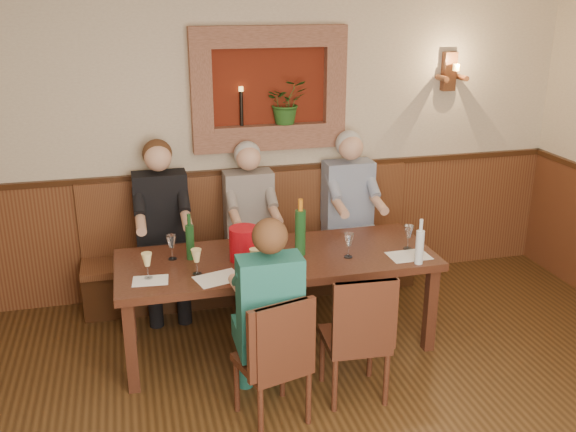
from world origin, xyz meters
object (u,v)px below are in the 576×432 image
object	(u,v)px
bench	(253,260)
chair_near_left	(273,383)
person_bench_left	(164,242)
wine_bottle_green_a	(300,231)
spittoon_bucket	(244,244)
wine_bottle_green_b	(190,241)
dining_table	(277,266)
person_bench_mid	(251,237)
person_chair_front	(267,332)
chair_near_right	(354,360)
water_bottle	(420,246)
person_bench_right	(350,226)

from	to	relation	value
bench	chair_near_left	distance (m)	1.88
person_bench_left	wine_bottle_green_a	size ratio (longest dim) A/B	3.38
spittoon_bucket	wine_bottle_green_b	bearing A→B (deg)	163.47
dining_table	person_bench_mid	world-z (taller)	person_bench_mid
person_chair_front	spittoon_bucket	world-z (taller)	person_chair_front
dining_table	spittoon_bucket	size ratio (longest dim) A/B	9.46
person_bench_mid	chair_near_right	bearing A→B (deg)	-76.53
chair_near_left	chair_near_right	distance (m)	0.61
dining_table	person_bench_left	world-z (taller)	person_bench_left
chair_near_right	water_bottle	size ratio (longest dim) A/B	2.72
person_chair_front	wine_bottle_green_a	bearing A→B (deg)	61.01
person_bench_right	wine_bottle_green_a	xyz separation A→B (m)	(-0.71, -0.84, 0.32)
chair_near_left	person_bench_right	distance (m)	2.11
person_bench_mid	wine_bottle_green_b	bearing A→B (deg)	-129.84
chair_near_right	wine_bottle_green_a	bearing A→B (deg)	105.90
person_bench_right	spittoon_bucket	bearing A→B (deg)	-143.77
bench	water_bottle	distance (m)	1.74
person_chair_front	wine_bottle_green_b	distance (m)	1.03
chair_near_left	person_chair_front	size ratio (longest dim) A/B	0.66
person_bench_left	wine_bottle_green_a	distance (m)	1.32
spittoon_bucket	wine_bottle_green_a	distance (m)	0.44
dining_table	person_bench_mid	distance (m)	0.84
spittoon_bucket	dining_table	bearing A→B (deg)	-0.53
spittoon_bucket	person_bench_left	bearing A→B (deg)	123.32
spittoon_bucket	water_bottle	bearing A→B (deg)	-17.37
person_bench_left	person_chair_front	size ratio (longest dim) A/B	1.08
person_bench_right	wine_bottle_green_a	distance (m)	1.14
wine_bottle_green_a	bench	bearing A→B (deg)	101.00
chair_near_right	spittoon_bucket	bearing A→B (deg)	130.94
dining_table	wine_bottle_green_b	xyz separation A→B (m)	(-0.64, 0.12, 0.22)
dining_table	chair_near_right	distance (m)	0.95
person_chair_front	water_bottle	bearing A→B (deg)	17.78
person_bench_right	water_bottle	distance (m)	1.25
dining_table	person_chair_front	bearing A→B (deg)	-107.69
dining_table	wine_bottle_green_a	size ratio (longest dim) A/B	5.42
water_bottle	person_bench_left	bearing A→B (deg)	145.61
chair_near_left	spittoon_bucket	distance (m)	1.10
chair_near_left	water_bottle	distance (m)	1.48
person_bench_mid	person_bench_right	distance (m)	0.92
dining_table	wine_bottle_green_a	xyz separation A→B (m)	(0.18, 0.00, 0.26)
chair_near_left	person_bench_left	distance (m)	1.87
dining_table	chair_near_right	bearing A→B (deg)	-65.85
dining_table	person_bench_right	world-z (taller)	person_bench_right
chair_near_right	spittoon_bucket	size ratio (longest dim) A/B	3.70
dining_table	bench	bearing A→B (deg)	90.00
bench	chair_near_right	xyz separation A→B (m)	(0.35, -1.73, -0.05)
person_bench_left	spittoon_bucket	size ratio (longest dim) A/B	5.89
person_bench_left	person_chair_front	distance (m)	1.71
water_bottle	spittoon_bucket	bearing A→B (deg)	162.63
bench	person_bench_mid	bearing A→B (deg)	-108.42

